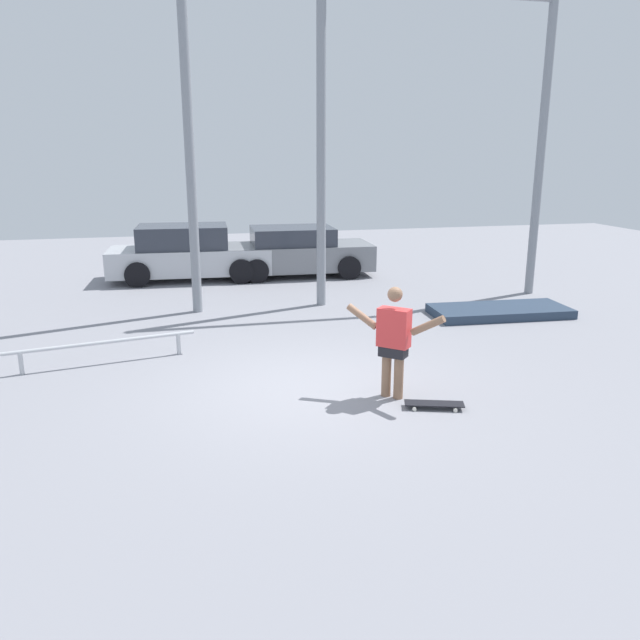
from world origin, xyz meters
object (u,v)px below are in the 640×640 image
skateboarder (394,338)px  skateboard (434,404)px  grind_rail (103,345)px  parked_car_silver (188,254)px  parked_car_grey (297,252)px  manual_pad (500,311)px

skateboarder → skateboard: bearing=-8.8°
grind_rail → parked_car_silver: parked_car_silver is taller
grind_rail → parked_car_silver: size_ratio=0.67×
grind_rail → parked_car_grey: parked_car_grey is taller
parked_car_silver → parked_car_grey: bearing=1.7°
skateboard → parked_car_silver: parked_car_silver is taller
grind_rail → skateboard: bearing=-33.4°
manual_pad → parked_car_silver: size_ratio=0.66×
skateboard → manual_pad: 5.37m
parked_car_grey → grind_rail: bearing=-121.7°
skateboarder → parked_car_silver: (-2.45, 9.17, -0.17)m
skateboard → parked_car_silver: bearing=124.4°
skateboard → parked_car_grey: 9.63m
manual_pad → parked_car_grey: size_ratio=0.70×
skateboarder → skateboard: 1.03m
manual_pad → parked_car_grey: bearing=121.0°
skateboarder → grind_rail: skateboarder is taller
manual_pad → parked_car_grey: parked_car_grey is taller
skateboarder → grind_rail: bearing=-168.0°
grind_rail → parked_car_grey: 8.07m
skateboarder → grind_rail: 4.72m
skateboarder → parked_car_silver: bearing=147.8°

